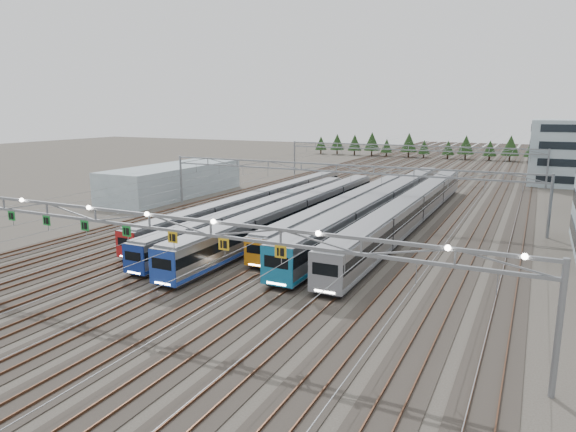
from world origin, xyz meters
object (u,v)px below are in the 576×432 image
at_px(train_a, 262,201).
at_px(train_e, 383,205).
at_px(train_b, 267,211).
at_px(west_shed, 174,181).
at_px(train_c, 297,212).
at_px(gantry_far, 408,152).
at_px(gantry_near, 148,224).
at_px(train_d, 346,208).
at_px(train_f, 412,209).
at_px(gantry_mid, 336,174).

relative_size(train_a, train_e, 0.88).
bearing_deg(train_b, west_shed, 152.34).
relative_size(train_c, train_e, 0.84).
height_order(train_a, gantry_far, gantry_far).
bearing_deg(gantry_near, gantry_far, 89.97).
height_order(gantry_near, gantry_far, gantry_near).
bearing_deg(train_e, gantry_near, -99.38).
height_order(train_c, gantry_far, gantry_far).
xyz_separation_m(train_e, west_shed, (-40.70, 4.47, 0.46)).
xyz_separation_m(train_a, train_d, (13.50, 0.27, 0.04)).
bearing_deg(train_a, train_e, 9.12).
xyz_separation_m(train_d, gantry_far, (-2.25, 46.61, 4.45)).
bearing_deg(gantry_far, train_d, -87.24).
relative_size(train_c, west_shed, 1.86).
height_order(train_d, gantry_near, gantry_near).
xyz_separation_m(train_b, train_e, (13.50, 9.78, 0.39)).
height_order(train_e, west_shed, west_shed).
distance_m(gantry_far, west_shed, 52.22).
distance_m(train_b, gantry_far, 54.38).
height_order(gantry_far, west_shed, gantry_far).
relative_size(train_f, gantry_mid, 1.13).
relative_size(train_b, train_f, 0.82).
bearing_deg(gantry_far, gantry_near, -90.03).
bearing_deg(train_e, gantry_mid, -171.52).
bearing_deg(train_a, train_d, 1.15).
distance_m(train_d, west_shed, 36.90).
distance_m(train_c, gantry_mid, 9.72).
height_order(train_e, gantry_near, gantry_near).
bearing_deg(train_a, west_shed, 162.02).
bearing_deg(train_f, train_c, -148.81).
height_order(train_c, train_d, train_c).
xyz_separation_m(train_b, gantry_near, (6.70, -31.34, 5.16)).
height_order(train_b, gantry_mid, gantry_mid).
relative_size(train_b, west_shed, 1.74).
height_order(train_f, gantry_mid, gantry_mid).
bearing_deg(train_c, train_a, 143.90).
bearing_deg(train_c, gantry_mid, 75.09).
bearing_deg(train_e, train_b, -144.07).
xyz_separation_m(train_c, gantry_near, (2.20, -31.67, 4.96)).
bearing_deg(train_b, train_c, 4.17).
distance_m(train_a, west_shed, 23.88).
bearing_deg(train_f, gantry_near, -105.83).
relative_size(train_d, gantry_mid, 0.93).
bearing_deg(west_shed, train_d, -11.09).
height_order(gantry_near, west_shed, gantry_near).
bearing_deg(train_e, west_shed, 173.73).
height_order(train_a, gantry_near, gantry_near).
height_order(train_b, west_shed, west_shed).
bearing_deg(gantry_mid, train_e, 8.48).
relative_size(train_c, gantry_near, 0.99).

